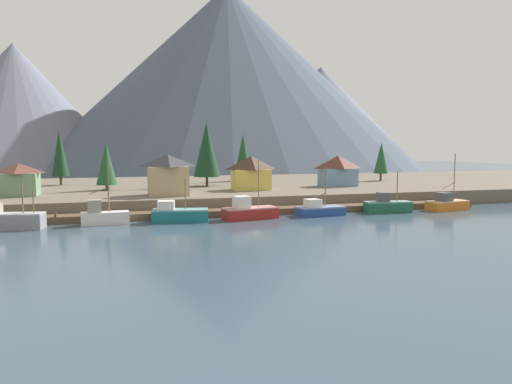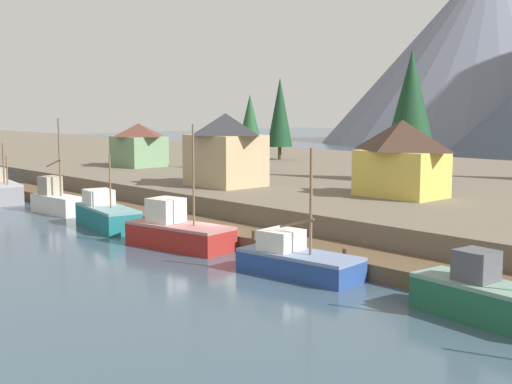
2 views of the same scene
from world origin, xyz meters
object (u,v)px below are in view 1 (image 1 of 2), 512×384
Objects in this scene: fishing_boat_orange at (447,204)px; house_green at (19,179)px; fishing_boat_red at (249,211)px; conifer_mid_left at (106,164)px; fishing_boat_white at (103,216)px; fishing_boat_blue at (319,210)px; fishing_boat_teal at (178,214)px; conifer_mid_right at (243,154)px; conifer_near_right at (60,153)px; fishing_boat_green at (387,206)px; house_blue at (338,170)px; fishing_boat_grey at (8,220)px; conifer_back_left at (381,158)px; house_yellow at (251,173)px; house_tan at (168,174)px.

fishing_boat_orange is 1.55× the size of house_green.
conifer_mid_left is at bearing 119.12° from fishing_boat_red.
fishing_boat_white is at bearing 167.46° from fishing_boat_red.
fishing_boat_teal is at bearing 173.33° from fishing_boat_blue.
fishing_boat_white is 0.81× the size of conifer_mid_right.
fishing_boat_blue is at bearing 9.66° from fishing_boat_teal.
fishing_boat_blue is 0.67× the size of conifer_near_right.
fishing_boat_green is 21.60m from house_blue.
fishing_boat_white reaches higher than fishing_boat_red.
fishing_boat_red is 0.80× the size of conifer_mid_right.
fishing_boat_orange reaches higher than house_blue.
conifer_mid_right is (19.93, 40.95, 7.71)m from fishing_boat_teal.
house_blue is (1.26, 21.06, 4.63)m from fishing_boat_green.
conifer_mid_left is (9.63, -14.35, -1.77)m from conifer_near_right.
fishing_boat_grey is 0.97× the size of fishing_boat_red.
fishing_boat_white is 1.00× the size of conifer_mid_left.
fishing_boat_red is 1.13× the size of fishing_boat_green.
fishing_boat_red is 1.14× the size of house_blue.
conifer_back_left is (41.00, 32.62, 6.73)m from fishing_boat_red.
house_yellow is at bearing -0.10° from house_green.
fishing_boat_green is 36.48m from house_tan.
fishing_boat_grey is at bearing 169.48° from fishing_boat_red.
conifer_near_right reaches higher than fishing_boat_orange.
fishing_boat_teal is 21.67m from fishing_boat_blue.
fishing_boat_teal is 0.87× the size of fishing_boat_orange.
conifer_mid_left is at bearing 86.38° from fishing_boat_white.
fishing_boat_red is 0.92× the size of fishing_boat_orange.
conifer_mid_right is (-15.04, 19.51, 3.10)m from house_blue.
fishing_boat_white is at bearing -129.08° from house_tan.
fishing_boat_teal is at bearing 168.49° from fishing_boat_red.
fishing_boat_blue is 1.27× the size of house_green.
house_tan is 0.59× the size of conifer_near_right.
fishing_boat_teal is 33.72m from fishing_boat_green.
conifer_near_right is at bearing 123.86° from conifer_mid_left.
fishing_boat_orange is 47.00m from house_tan.
fishing_boat_red is 0.97× the size of conifer_back_left.
conifer_mid_left reaches higher than fishing_boat_green.
fishing_boat_white is at bearing 12.13° from fishing_boat_grey.
house_yellow is at bearing 100.92° from fishing_boat_blue.
fishing_boat_teal is 0.92× the size of conifer_mid_left.
conifer_back_left reaches higher than house_green.
house_tan is at bearing -13.44° from house_green.
fishing_boat_orange is 34.75m from house_yellow.
fishing_boat_grey is at bearing -135.63° from conifer_mid_right.
conifer_mid_left is (-44.05, 24.81, 6.38)m from fishing_boat_green.
conifer_mid_right reaches higher than fishing_boat_white.
fishing_boat_green is at bearing 9.54° from fishing_boat_grey.
conifer_back_left is (31.38, -8.62, -0.95)m from conifer_mid_right.
fishing_boat_green is at bearing -118.84° from conifer_back_left.
conifer_near_right is 1.30× the size of conifer_mid_left.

